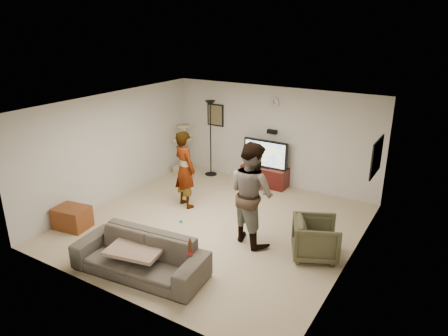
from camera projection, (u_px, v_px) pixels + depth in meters
The scene contains 24 objects.
floor at pixel (214, 225), 8.52m from camera, with size 5.50×5.50×0.02m, color tan.
ceiling at pixel (213, 105), 7.66m from camera, with size 5.50×5.50×0.02m, color silver.
wall_back at pixel (273, 136), 10.30m from camera, with size 5.50×0.04×2.50m, color silver.
wall_front at pixel (111, 224), 5.89m from camera, with size 5.50×0.04×2.50m, color silver.
wall_left at pixel (113, 147), 9.44m from camera, with size 0.04×5.50×2.50m, color silver.
wall_right at pixel (354, 198), 6.75m from camera, with size 0.04×5.50×2.50m, color silver.
wall_clock at pixel (274, 103), 9.99m from camera, with size 0.26×0.26×0.04m, color white.
wall_speaker at pixel (272, 132), 10.21m from camera, with size 0.25×0.10×0.10m, color black.
picture_back at pixel (215, 115), 11.00m from camera, with size 0.42×0.03×0.52m, color brown.
picture_right at pixel (376, 157), 7.96m from camera, with size 0.03×0.78×0.62m, color #FFB26D.
tv_stand at pixel (265, 176), 10.48m from camera, with size 1.19×0.45×0.49m, color #380E0B.
console_box at pixel (258, 189), 10.24m from camera, with size 0.40×0.30×0.07m, color silver.
tv at pixel (265, 154), 10.28m from camera, with size 1.18×0.08×0.70m, color black.
tv_screen at pixel (265, 154), 10.24m from camera, with size 1.08×0.01×0.61m, color #C6CE17.
floor_lamp at pixel (211, 139), 10.93m from camera, with size 0.32×0.32×2.04m, color black.
cat_tree at pixel (183, 148), 11.21m from camera, with size 0.45×0.45×1.39m, color tan.
person_left at pixel (185, 169), 9.11m from camera, with size 0.64×0.42×1.76m, color #BCBCBC.
person_right at pixel (251, 193), 7.59m from camera, with size 0.96×0.75×1.97m, color #465EA0.
sofa at pixel (140, 255), 6.79m from camera, with size 2.27×0.89×0.66m, color #474139.
throw_blanket at pixel (137, 248), 6.78m from camera, with size 0.90×0.70×0.06m, color tan.
beer_bottle at pixel (190, 249), 6.13m from camera, with size 0.06×0.06×0.25m, color #452312.
armchair at pixel (316, 238), 7.26m from camera, with size 0.77×0.79×0.72m, color #45442D.
side_table at pixel (72, 218), 8.33m from camera, with size 0.67×0.50×0.45m, color #602E13.
toy_ball at pixel (181, 221), 8.59m from camera, with size 0.06×0.06×0.06m, color #078D79.
Camera 1 is at (4.13, -6.39, 4.01)m, focal length 32.89 mm.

